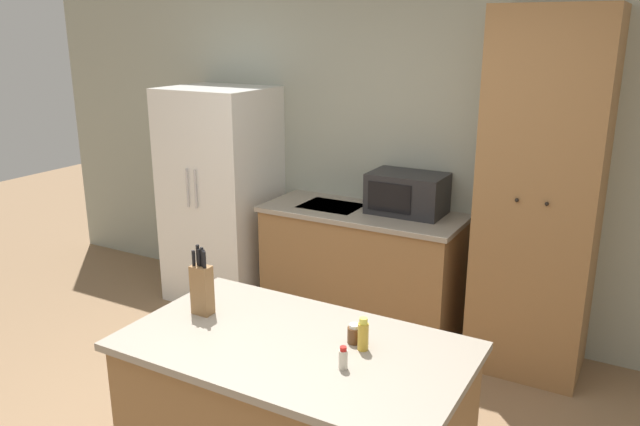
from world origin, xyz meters
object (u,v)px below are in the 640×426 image
object	(u,v)px
spice_bottle_tall_dark	(343,358)
spice_bottle_amber_oil	(363,335)
spice_bottle_short_red	(354,334)
refrigerator	(222,196)
microwave	(407,193)
pantry_cabinet	(540,199)
knife_block	(202,287)

from	to	relation	value
spice_bottle_tall_dark	spice_bottle_amber_oil	size ratio (longest dim) A/B	0.66
spice_bottle_amber_oil	spice_bottle_short_red	bearing A→B (deg)	147.10
refrigerator	microwave	distance (m)	1.57
spice_bottle_tall_dark	spice_bottle_short_red	bearing A→B (deg)	104.67
pantry_cabinet	microwave	distance (m)	0.93
pantry_cabinet	spice_bottle_tall_dark	world-z (taller)	pantry_cabinet
pantry_cabinet	spice_bottle_tall_dark	distance (m)	2.05
refrigerator	pantry_cabinet	world-z (taller)	pantry_cabinet
pantry_cabinet	spice_bottle_tall_dark	size ratio (longest dim) A/B	23.95
knife_block	spice_bottle_tall_dark	world-z (taller)	knife_block
spice_bottle_tall_dark	spice_bottle_short_red	xyz separation A→B (m)	(-0.06, 0.22, -0.01)
microwave	spice_bottle_short_red	size ratio (longest dim) A/B	6.24
spice_bottle_tall_dark	spice_bottle_short_red	distance (m)	0.22
refrigerator	microwave	size ratio (longest dim) A/B	3.27
pantry_cabinet	spice_bottle_short_red	xyz separation A→B (m)	(-0.41, -1.79, -0.24)
refrigerator	spice_bottle_tall_dark	size ratio (longest dim) A/B	18.02
spice_bottle_tall_dark	spice_bottle_amber_oil	distance (m)	0.18
pantry_cabinet	knife_block	size ratio (longest dim) A/B	6.85
refrigerator	knife_block	world-z (taller)	refrigerator
microwave	spice_bottle_short_red	bearing A→B (deg)	-74.83
microwave	knife_block	size ratio (longest dim) A/B	1.57
knife_block	spice_bottle_tall_dark	bearing A→B (deg)	-8.56
pantry_cabinet	microwave	xyz separation A→B (m)	(-0.92, 0.08, -0.10)
microwave	spice_bottle_tall_dark	distance (m)	2.16
refrigerator	pantry_cabinet	xyz separation A→B (m)	(2.48, 0.07, 0.29)
microwave	spice_bottle_short_red	xyz separation A→B (m)	(0.51, -1.87, -0.14)
spice_bottle_short_red	refrigerator	bearing A→B (deg)	140.20
microwave	spice_bottle_amber_oil	bearing A→B (deg)	-73.48
microwave	spice_bottle_short_red	distance (m)	1.94
pantry_cabinet	spice_bottle_amber_oil	size ratio (longest dim) A/B	15.91
knife_block	spice_bottle_amber_oil	distance (m)	0.82
refrigerator	spice_bottle_short_red	distance (m)	2.69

